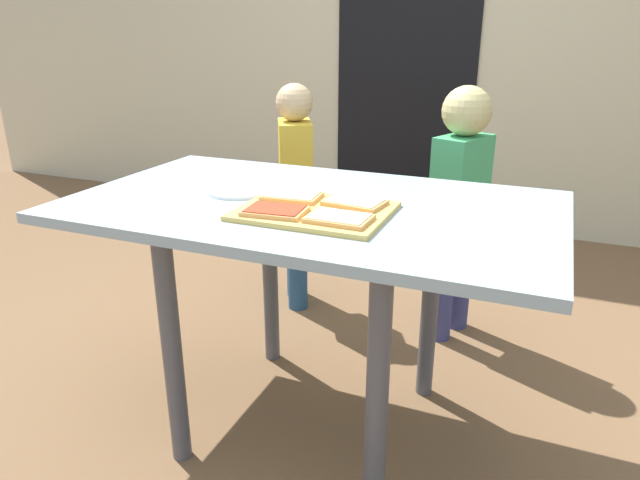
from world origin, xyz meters
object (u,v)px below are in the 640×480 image
Objects in this scene: cutting_board at (315,211)px; plate_white_left at (239,190)px; child_right at (460,195)px; pizza_slice_near_left at (275,211)px; pizza_slice_near_right at (339,218)px; pizza_slice_far_right at (355,202)px; child_left at (296,184)px; pizza_slice_far_left at (292,196)px; dining_table at (312,234)px.

cutting_board reaches higher than plate_white_left.
cutting_board is 0.38× the size of child_right.
pizza_slice_near_right is (0.18, 0.01, 0.00)m from pizza_slice_near_left.
pizza_slice_far_right is 1.03m from child_left.
cutting_board is 0.12m from pizza_slice_far_left.
cutting_board is at bearing 44.73° from pizza_slice_near_left.
child_left is (-0.18, 0.79, -0.19)m from plate_white_left.
cutting_board is 2.44× the size of pizza_slice_near_right.
pizza_slice_near_left is 1.03m from child_right.
pizza_slice_far_left is 0.91m from child_right.
pizza_slice_far_left is (-0.20, 0.14, 0.00)m from pizza_slice_near_right.
pizza_slice_far_left is (-0.02, 0.15, 0.00)m from pizza_slice_near_left.
dining_table is at bearing 35.47° from pizza_slice_far_left.
pizza_slice_near_right reaches higher than cutting_board.
child_right is at bearing 78.58° from pizza_slice_far_right.
pizza_slice_far_left is at bearing 97.50° from pizza_slice_near_left.
pizza_slice_far_right is at bearing 40.60° from cutting_board.
plate_white_left is 0.19× the size of child_right.
pizza_slice_far_left is 0.16× the size of child_right.
cutting_board is at bearing -33.92° from pizza_slice_far_left.
pizza_slice_near_right is (0.01, -0.15, 0.00)m from pizza_slice_far_right.
plate_white_left is at bearing -125.68° from child_right.
plate_white_left is at bearing 154.96° from pizza_slice_near_right.
pizza_slice_near_left is 0.85× the size of plate_white_left.
child_left is (-0.57, 0.83, -0.21)m from pizza_slice_far_right.
pizza_slice_near_right is (0.10, -0.07, 0.01)m from cutting_board.
pizza_slice_near_left reaches higher than plate_white_left.
child_right reaches higher than cutting_board.
dining_table is 8.31× the size of pizza_slice_far_left.
plate_white_left is (-0.40, 0.19, -0.02)m from pizza_slice_near_right.
dining_table is 0.26m from pizza_slice_near_right.
child_right is (0.55, 0.77, -0.16)m from plate_white_left.
pizza_slice_far_left is at bearing -177.29° from pizza_slice_far_right.
pizza_slice_far_right is at bearing 93.76° from pizza_slice_near_right.
pizza_slice_far_left is 0.95m from child_left.
pizza_slice_far_right is 0.19m from pizza_slice_far_left.
cutting_board is 0.39× the size of child_left.
cutting_board is 2.35× the size of pizza_slice_near_left.
child_right is at bearing 80.89° from pizza_slice_near_right.
pizza_slice_far_right is 1.02× the size of pizza_slice_near_left.
child_right is (0.25, 0.88, -0.16)m from cutting_board.
dining_table is 8.58× the size of pizza_slice_near_right.
dining_table is 1.35× the size of child_right.
child_right reaches higher than dining_table.
pizza_slice_far_right is at bearing -5.52° from plate_white_left.
pizza_slice_near_right is 0.16× the size of child_right.
pizza_slice_near_left is at bearing -82.50° from pizza_slice_far_left.
child_left reaches higher than plate_white_left.
pizza_slice_near_right reaches higher than plate_white_left.
pizza_slice_near_left is at bearing -137.37° from pizza_slice_far_right.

